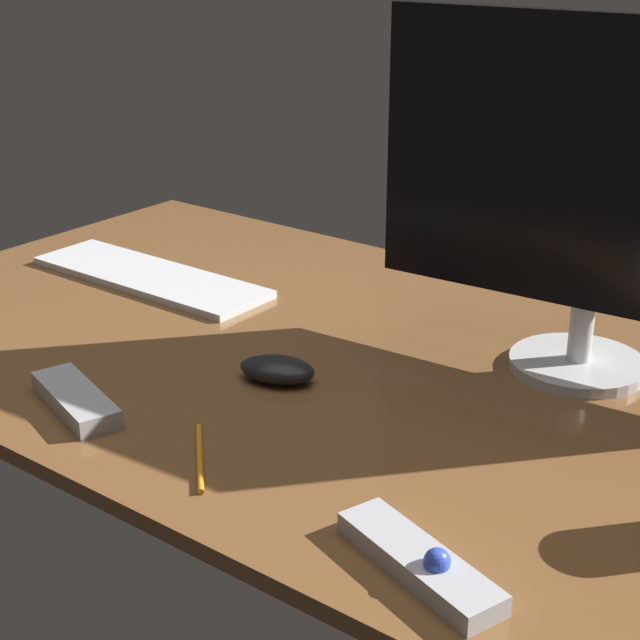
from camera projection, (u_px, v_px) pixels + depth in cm
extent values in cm
cube|color=brown|center=(316.00, 357.00, 135.68)|extent=(140.00, 84.00, 2.00)
cylinder|color=silver|center=(577.00, 364.00, 129.37)|extent=(17.65, 17.65, 1.44)
cylinder|color=silver|center=(581.00, 333.00, 127.69)|extent=(3.09, 3.09, 7.38)
cube|color=black|center=(599.00, 168.00, 119.46)|extent=(56.94, 6.25, 35.85)
cube|color=white|center=(150.00, 277.00, 160.57)|extent=(42.75, 13.03, 1.20)
ellipsoid|color=black|center=(277.00, 369.00, 126.01)|extent=(11.30, 8.79, 3.14)
cube|color=#B7B7BC|center=(419.00, 562.00, 89.53)|extent=(19.10, 10.49, 2.13)
sphere|color=blue|center=(437.00, 561.00, 87.12)|extent=(2.46, 2.46, 2.46)
cube|color=#B7B7BC|center=(76.00, 400.00, 119.03)|extent=(16.88, 10.02, 2.35)
cylinder|color=orange|center=(200.00, 457.00, 108.02)|extent=(10.42, 10.49, 0.72)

